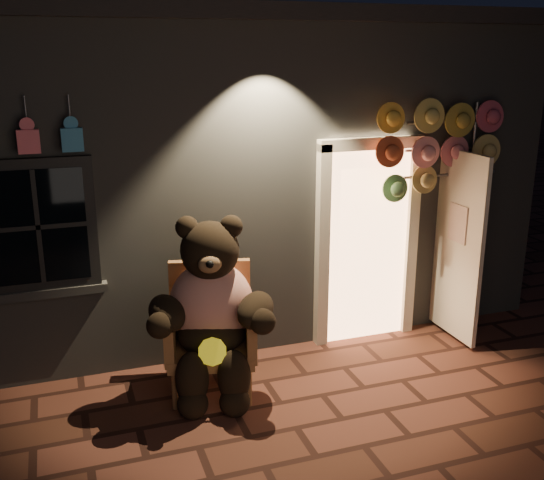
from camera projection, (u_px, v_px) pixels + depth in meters
name	position (u px, v px, depth m)	size (l,w,h in m)	color
ground	(297.00, 428.00, 5.32)	(60.00, 60.00, 0.00)	brown
shop_building	(190.00, 153.00, 8.44)	(7.30, 5.95, 3.51)	slate
wicker_armchair	(211.00, 328.00, 5.85)	(0.93, 0.88, 1.16)	#9D683C
teddy_bear	(211.00, 310.00, 5.65)	(1.19, 1.05, 1.68)	red
hat_rack	(437.00, 147.00, 6.52)	(1.47, 0.22, 2.53)	#59595E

